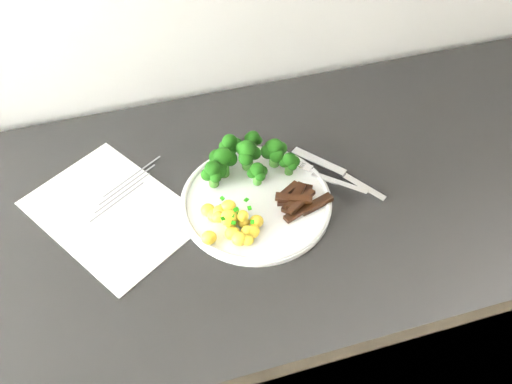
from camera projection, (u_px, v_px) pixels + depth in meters
counter at (215, 335)px, 1.25m from camera, size 2.35×0.59×0.88m
recipe_paper at (112, 212)px, 0.91m from camera, size 0.31×0.34×0.00m
plate at (256, 201)px, 0.92m from camera, size 0.25×0.25×0.01m
broccoli at (246, 157)px, 0.93m from camera, size 0.17×0.10×0.07m
potatoes at (231, 222)px, 0.87m from camera, size 0.11×0.10×0.04m
beef_strips at (299, 201)px, 0.91m from camera, size 0.10×0.08×0.02m
fork at (328, 178)px, 0.94m from camera, size 0.11×0.12×0.01m
knife at (350, 180)px, 0.95m from camera, size 0.12×0.16×0.02m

